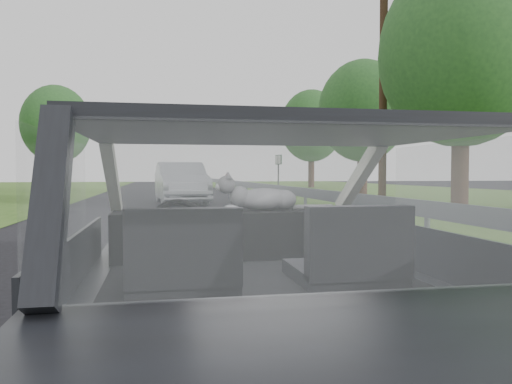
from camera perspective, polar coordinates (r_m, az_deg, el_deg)
name	(u,v)px	position (r m, az deg, el deg)	size (l,w,h in m)	color
subject_car	(257,271)	(2.65, 0.16, -9.04)	(1.80, 4.00, 1.45)	black
dashboard	(239,233)	(3.24, -1.97, -4.75)	(1.58, 0.45, 0.30)	black
driver_seat	(183,253)	(2.29, -8.37, -6.90)	(0.50, 0.72, 0.42)	black
passenger_seat	(350,248)	(2.46, 10.73, -6.29)	(0.50, 0.72, 0.42)	black
steering_wheel	(178,229)	(2.90, -8.91, -4.19)	(0.36, 0.36, 0.04)	black
cat	(264,198)	(3.22, 0.95, -0.65)	(0.55, 0.17, 0.25)	#979797
guardrail	(344,198)	(13.45, 10.04, -0.67)	(0.05, 90.00, 0.32)	slate
other_car	(181,183)	(20.41, -8.59, 1.04)	(2.02, 5.12, 1.69)	silver
highway_sign	(278,175)	(28.65, 2.57, 1.98)	(0.09, 0.91, 2.28)	#11431F
utility_pole	(383,86)	(18.95, 14.33, 11.67)	(0.29, 0.29, 8.77)	#442619
tree_0	(461,90)	(16.59, 22.40, 10.72)	(4.95, 4.95, 7.50)	#234A22
tree_2	(363,131)	(25.41, 12.09, 6.83)	(4.38, 4.38, 6.64)	#234A22
tree_3	(311,140)	(43.18, 6.35, 5.92)	(5.36, 5.36, 8.12)	#234A22
tree_6	(56,140)	(37.59, -21.87, 5.58)	(4.72, 4.72, 7.15)	#234A22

